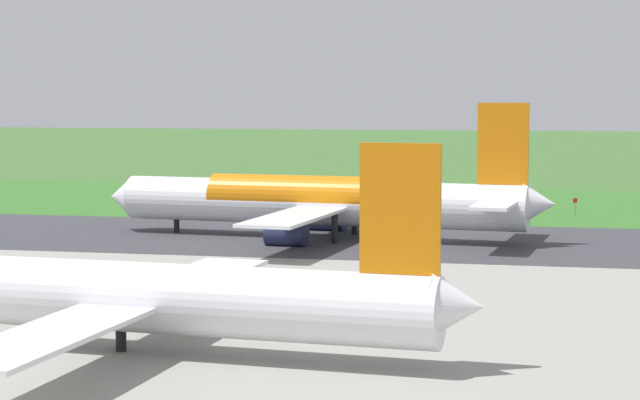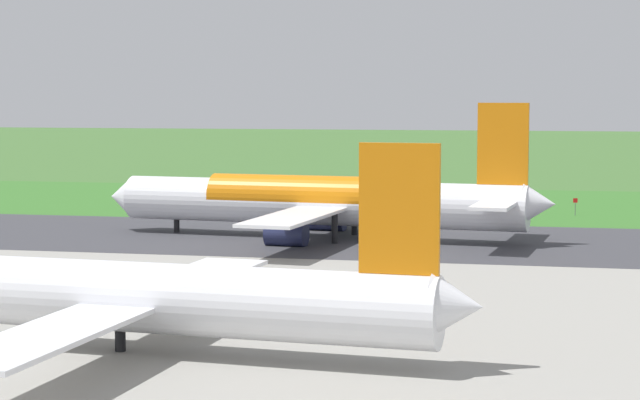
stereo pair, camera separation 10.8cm
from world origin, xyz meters
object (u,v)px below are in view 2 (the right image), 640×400
at_px(airliner_main, 323,201).
at_px(traffic_cone_orange, 532,210).
at_px(airliner_parked_mid, 123,295).
at_px(no_stopping_sign, 575,205).

xyz_separation_m(airliner_main, traffic_cone_orange, (-22.95, -36.16, -4.08)).
bearing_deg(traffic_cone_orange, airliner_parked_mid, 76.26).
bearing_deg(airliner_parked_mid, airliner_main, -90.58).
bearing_deg(airliner_main, no_stopping_sign, -132.29).
height_order(no_stopping_sign, traffic_cone_orange, no_stopping_sign).
height_order(airliner_main, traffic_cone_orange, airliner_main).
xyz_separation_m(airliner_parked_mid, no_stopping_sign, (-29.51, -92.02, -2.34)).
bearing_deg(airliner_parked_mid, no_stopping_sign, -107.78).
bearing_deg(no_stopping_sign, airliner_main, 47.71).
bearing_deg(airliner_main, traffic_cone_orange, -122.41).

